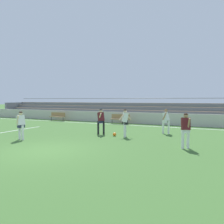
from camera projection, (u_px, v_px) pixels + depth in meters
ground_plane at (44, 151)px, 9.29m from camera, size 160.00×160.00×0.00m
field_line_sideline at (125, 125)px, 18.71m from camera, size 44.00×0.12×0.01m
field_line_penalty_mark at (18, 130)px, 15.57m from camera, size 0.12×4.40×0.01m
sideline_wall at (130, 118)px, 19.96m from camera, size 48.00×0.16×1.06m
bleacher_stand at (104, 110)px, 23.80m from camera, size 27.89×3.27×2.44m
bench_far_left at (120, 118)px, 19.41m from camera, size 1.80×0.40×0.90m
bench_far_right at (58, 116)px, 22.29m from camera, size 1.80×0.40×0.90m
player_dark_deep_cover at (101, 119)px, 13.61m from camera, size 0.54×0.74×1.65m
player_white_challenging at (125, 120)px, 12.69m from camera, size 0.69×0.50×1.70m
player_white_pressing_high at (166, 119)px, 13.83m from camera, size 0.49×0.57×1.65m
player_white_wide_right at (21, 123)px, 11.80m from camera, size 0.44×0.56×1.61m
player_dark_trailing_run at (186, 127)px, 9.67m from camera, size 0.46×0.56×1.65m
soccer_ball at (115, 134)px, 13.00m from camera, size 0.22×0.22×0.22m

